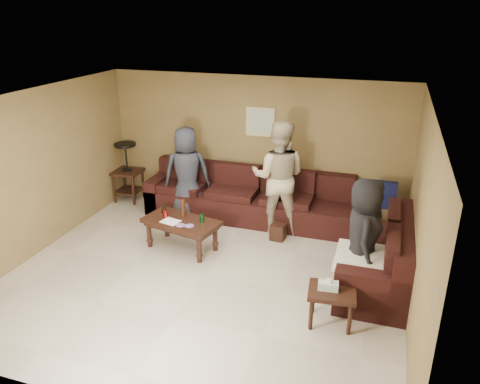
{
  "coord_description": "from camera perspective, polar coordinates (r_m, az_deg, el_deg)",
  "views": [
    {
      "loc": [
        2.27,
        -5.38,
        3.62
      ],
      "look_at": [
        0.25,
        0.85,
        1.0
      ],
      "focal_mm": 35.0,
      "sensor_mm": 36.0,
      "label": 1
    }
  ],
  "objects": [
    {
      "name": "person_middle",
      "position": [
        7.84,
        4.7,
        1.86
      ],
      "size": [
        0.99,
        0.81,
        1.91
      ],
      "primitive_type": "imported",
      "rotation": [
        0.0,
        0.0,
        3.23
      ],
      "color": "#BCAF8C",
      "rests_on": "ground"
    },
    {
      "name": "room",
      "position": [
        6.16,
        -4.66,
        3.19
      ],
      "size": [
        5.6,
        5.5,
        2.5
      ],
      "color": "#BDB2A0",
      "rests_on": "ground"
    },
    {
      "name": "coffee_table",
      "position": [
        7.41,
        -7.17,
        -3.94
      ],
      "size": [
        1.3,
        0.85,
        0.78
      ],
      "rotation": [
        0.0,
        0.0,
        -0.22
      ],
      "color": "black",
      "rests_on": "ground"
    },
    {
      "name": "wall_art",
      "position": [
        8.37,
        2.48,
        8.54
      ],
      "size": [
        0.52,
        0.04,
        0.52
      ],
      "color": "tan",
      "rests_on": "ground"
    },
    {
      "name": "waste_bin",
      "position": [
        7.78,
        4.66,
        -4.84
      ],
      "size": [
        0.25,
        0.25,
        0.27
      ],
      "primitive_type": "cube",
      "rotation": [
        0.0,
        0.0,
        -0.1
      ],
      "color": "black",
      "rests_on": "ground"
    },
    {
      "name": "person_right",
      "position": [
        6.37,
        14.8,
        -5.23
      ],
      "size": [
        0.6,
        0.84,
        1.6
      ],
      "primitive_type": "imported",
      "rotation": [
        0.0,
        0.0,
        1.69
      ],
      "color": "black",
      "rests_on": "ground"
    },
    {
      "name": "end_table_left",
      "position": [
        9.39,
        -13.56,
        2.51
      ],
      "size": [
        0.53,
        0.53,
        1.17
      ],
      "rotation": [
        0.0,
        0.0,
        0.04
      ],
      "color": "black",
      "rests_on": "ground"
    },
    {
      "name": "side_table_right",
      "position": [
        5.83,
        11.06,
        -12.16
      ],
      "size": [
        0.61,
        0.51,
        0.61
      ],
      "rotation": [
        0.0,
        0.0,
        0.1
      ],
      "color": "black",
      "rests_on": "ground"
    },
    {
      "name": "person_left",
      "position": [
        8.4,
        -6.49,
        2.33
      ],
      "size": [
        0.96,
        0.82,
        1.67
      ],
      "primitive_type": "imported",
      "rotation": [
        0.0,
        0.0,
        3.56
      ],
      "color": "#292D39",
      "rests_on": "ground"
    },
    {
      "name": "sectional_sofa",
      "position": [
        7.78,
        5.48,
        -3.35
      ],
      "size": [
        4.65,
        2.9,
        0.97
      ],
      "color": "black",
      "rests_on": "ground"
    }
  ]
}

